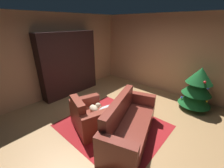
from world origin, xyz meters
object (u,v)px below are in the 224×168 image
(armchair_red, at_px, (90,117))
(couch_red, at_px, (129,126))
(book_stack_on_table, at_px, (113,111))
(decorated_tree, at_px, (197,88))
(coffee_table, at_px, (114,114))
(bookshelf_unit, at_px, (72,64))
(bottle_on_table, at_px, (119,113))

(armchair_red, xyz_separation_m, couch_red, (0.89, 0.35, 0.01))
(book_stack_on_table, bearing_deg, decorated_tree, 62.26)
(armchair_red, relative_size, coffee_table, 1.49)
(book_stack_on_table, bearing_deg, bookshelf_unit, 166.00)
(couch_red, bearing_deg, bottle_on_table, -174.83)
(bookshelf_unit, xyz_separation_m, decorated_tree, (3.66, 1.67, -0.40))
(couch_red, height_order, decorated_tree, decorated_tree)
(armchair_red, bearing_deg, decorated_tree, 58.15)
(decorated_tree, bearing_deg, coffee_table, -118.44)
(coffee_table, bearing_deg, bottle_on_table, -17.64)
(couch_red, relative_size, bottle_on_table, 6.66)
(coffee_table, bearing_deg, couch_red, -5.09)
(armchair_red, height_order, bottle_on_table, armchair_red)
(coffee_table, distance_m, decorated_tree, 2.57)
(bookshelf_unit, xyz_separation_m, couch_red, (2.91, -0.62, -0.75))
(bookshelf_unit, bearing_deg, decorated_tree, 24.57)
(book_stack_on_table, distance_m, bottle_on_table, 0.20)
(coffee_table, xyz_separation_m, book_stack_on_table, (0.02, -0.04, 0.10))
(armchair_red, bearing_deg, bookshelf_unit, 154.45)
(book_stack_on_table, bearing_deg, couch_red, -0.75)
(decorated_tree, bearing_deg, armchair_red, -121.85)
(armchair_red, distance_m, bottle_on_table, 0.74)
(coffee_table, distance_m, book_stack_on_table, 0.11)
(armchair_red, xyz_separation_m, coffee_table, (0.42, 0.39, 0.07))
(bottle_on_table, bearing_deg, bookshelf_unit, 166.36)
(armchair_red, height_order, decorated_tree, decorated_tree)
(bookshelf_unit, height_order, decorated_tree, bookshelf_unit)
(bottle_on_table, bearing_deg, coffee_table, 162.36)
(coffee_table, bearing_deg, decorated_tree, 61.56)
(coffee_table, distance_m, bottle_on_table, 0.27)
(armchair_red, bearing_deg, book_stack_on_table, 38.89)
(couch_red, height_order, bottle_on_table, couch_red)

